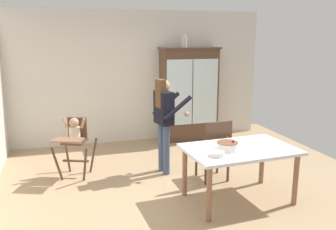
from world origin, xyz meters
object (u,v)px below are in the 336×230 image
Objects in this scene: china_cabinet at (189,94)px; dining_table at (240,155)px; dining_chair_far_side at (215,146)px; adult_person at (164,115)px; serving_bowl at (217,154)px; birthday_cake at (227,146)px; ceramic_vase at (184,41)px; high_chair_with_toddler at (75,136)px.

china_cabinet reaches higher than dining_table.
china_cabinet is 2.34m from dining_chair_far_side.
serving_bowl is (0.27, -1.46, -0.20)m from adult_person.
birthday_cake is (-0.20, -0.03, 0.15)m from dining_table.
ceramic_vase reaches higher than adult_person.
high_chair_with_toddler is at bearing -149.00° from china_cabinet.
ceramic_vase is 2.23m from adult_person.
china_cabinet reaches higher than serving_bowl.
ceramic_vase reaches higher than china_cabinet.
serving_bowl is (1.65, -1.70, 0.11)m from high_chair_with_toddler.
adult_person reaches higher than serving_bowl.
adult_person is 1.46m from dining_table.
dining_chair_far_side is (0.15, 0.71, -0.24)m from birthday_cake.
serving_bowl is (-0.22, -0.18, -0.03)m from birthday_cake.
dining_chair_far_side is (2.03, -0.81, -0.10)m from high_chair_with_toddler.
dining_chair_far_side is at bearing -141.31° from adult_person.
dining_table is at bearing 92.17° from dining_chair_far_side.
dining_table is 0.69m from dining_chair_far_side.
high_chair_with_toddler is (-2.29, -1.46, -1.42)m from ceramic_vase.
china_cabinet is 1.99m from adult_person.
adult_person is at bearing -121.16° from china_cabinet.
serving_bowl is at bearing -103.58° from china_cabinet.
serving_bowl is at bearing -101.42° from ceramic_vase.
high_chair_with_toddler is (-2.42, -1.45, -0.33)m from china_cabinet.
adult_person reaches higher than dining_table.
birthday_cake is at bearing 38.99° from serving_bowl.
ceramic_vase is 3.27m from birthday_cake.
adult_person is 1.38m from birthday_cake.
dining_chair_far_side is at bearing -96.62° from ceramic_vase.
ceramic_vase is 0.28× the size of dining_chair_far_side.
dining_chair_far_side reaches higher than high_chair_with_toddler.
adult_person reaches higher than birthday_cake.
birthday_cake is at bearing -169.16° from adult_person.
serving_bowl is at bearing -24.66° from high_chair_with_toddler.
ceramic_vase is 0.96× the size of birthday_cake.
ceramic_vase is at bearing 53.63° from high_chair_with_toddler.
china_cabinet is 7.00× the size of birthday_cake.
birthday_cake is (-0.42, -2.98, -1.28)m from ceramic_vase.
birthday_cake is at bearing -17.91° from high_chair_with_toddler.
dining_table is 8.28× the size of serving_bowl.
high_chair_with_toddler is 2.56m from dining_table.
dining_table is (-0.22, -2.95, -1.43)m from ceramic_vase.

